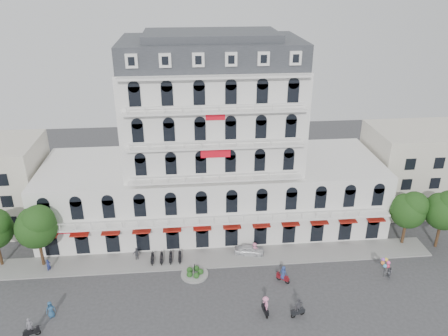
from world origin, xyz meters
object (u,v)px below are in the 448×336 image
rider_east (283,274)px  rider_northeast (299,307)px  balloon_vendor (388,269)px  rider_center (265,305)px  rider_west (30,328)px  parked_car (249,250)px

rider_east → rider_northeast: (0.39, -5.47, 0.12)m
rider_east → balloon_vendor: 12.02m
rider_center → rider_northeast: bearing=72.0°
rider_west → rider_east: bearing=-5.7°
rider_west → rider_center: bearing=-16.0°
rider_northeast → balloon_vendor: size_ratio=0.95×
rider_east → balloon_vendor: (12.01, -0.42, 0.21)m
rider_west → rider_center: 23.05m
rider_northeast → rider_center: bearing=-29.1°
parked_car → rider_center: (0.11, -10.48, 0.56)m
parked_car → rider_east: (3.04, -5.59, 0.42)m
rider_west → rider_center: size_ratio=0.98×
rider_east → rider_northeast: rider_northeast is taller
balloon_vendor → rider_center: bearing=-163.4°
parked_car → rider_northeast: size_ratio=1.60×
rider_west → balloon_vendor: size_ratio=0.90×
rider_northeast → rider_east: bearing=-105.1°
balloon_vendor → rider_west: bearing=-172.0°
parked_car → rider_center: 10.49m
rider_northeast → rider_center: 3.37m
rider_east → rider_center: (-2.93, -4.88, 0.14)m
rider_west → rider_northeast: (26.35, 0.32, 0.17)m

